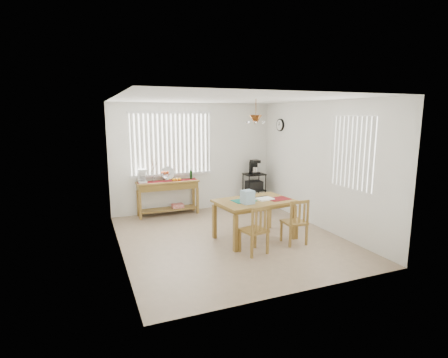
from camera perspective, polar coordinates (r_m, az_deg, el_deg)
name	(u,v)px	position (r m, az deg, el deg)	size (l,w,h in m)	color
ground	(230,238)	(6.77, 0.98, -9.66)	(4.00, 4.50, 0.01)	tan
room_shell	(230,150)	(6.41, 1.00, 4.79)	(4.20, 4.70, 2.70)	white
sideboard	(168,189)	(8.26, -9.10, -1.70)	(1.44, 0.40, 0.81)	olive
sideboard_items	(157,176)	(8.16, -10.85, 0.43)	(1.36, 0.34, 0.62)	maroon
wire_cart	(254,187)	(8.96, 4.93, -1.26)	(0.50, 0.40, 0.85)	black
cart_items	(254,167)	(8.89, 4.96, 1.92)	(0.20, 0.24, 0.35)	black
dining_table	(254,205)	(6.58, 4.97, -4.18)	(1.50, 1.06, 0.75)	olive
table_items	(252,198)	(6.37, 4.58, -3.04)	(1.12, 0.49, 0.24)	#157767
chair_left	(255,230)	(5.94, 5.11, -8.31)	(0.46, 0.46, 0.85)	olive
chair_right	(295,222)	(6.49, 11.54, -6.89)	(0.41, 0.41, 0.84)	olive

